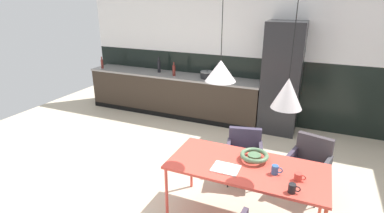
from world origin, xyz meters
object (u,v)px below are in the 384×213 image
at_px(armchair_corner_seat, 310,159).
at_px(bottle_spice_small, 174,70).
at_px(fruit_bowl, 254,156).
at_px(armchair_by_stool, 244,149).
at_px(mug_dark_espresso, 298,177).
at_px(mug_white_ceramic, 292,188).
at_px(bottle_wine_green, 159,66).
at_px(open_book, 226,168).
at_px(cooking_pot, 207,75).
at_px(mug_wide_latte, 275,170).
at_px(dining_table, 246,169).
at_px(pendant_lamp_over_table_near, 221,71).
at_px(pendant_lamp_over_table_far, 288,93).
at_px(bottle_vinegar_dark, 102,64).
at_px(refrigerator_column, 282,79).

xyz_separation_m(armchair_corner_seat, bottle_spice_small, (-2.88, 1.77, 0.53)).
relative_size(armchair_corner_seat, fruit_bowl, 2.40).
distance_m(armchair_by_stool, mug_dark_espresso, 1.24).
height_order(mug_white_ceramic, bottle_wine_green, bottle_wine_green).
height_order(armchair_corner_seat, open_book, armchair_corner_seat).
height_order(armchair_by_stool, cooking_pot, cooking_pot).
distance_m(mug_dark_espresso, mug_wide_latte, 0.24).
height_order(fruit_bowl, mug_wide_latte, mug_wide_latte).
distance_m(dining_table, armchair_corner_seat, 1.11).
xyz_separation_m(mug_wide_latte, bottle_wine_green, (-2.99, 2.85, 0.27)).
height_order(open_book, pendant_lamp_over_table_near, pendant_lamp_over_table_near).
xyz_separation_m(fruit_bowl, pendant_lamp_over_table_near, (-0.39, -0.13, 0.98)).
distance_m(dining_table, pendant_lamp_over_table_far, 1.01).
bearing_deg(bottle_wine_green, mug_wide_latte, -43.60).
bearing_deg(armchair_by_stool, bottle_vinegar_dark, -37.61).
relative_size(bottle_wine_green, bottle_vinegar_dark, 1.23).
xyz_separation_m(dining_table, bottle_spice_small, (-2.23, 2.66, 0.34)).
bearing_deg(fruit_bowl, dining_table, -107.64).
bearing_deg(mug_white_ceramic, fruit_bowl, 135.83).
relative_size(armchair_corner_seat, mug_white_ceramic, 6.75).
bearing_deg(fruit_bowl, bottle_spice_small, 132.29).
xyz_separation_m(refrigerator_column, open_book, (-0.16, -2.92, -0.31)).
distance_m(dining_table, bottle_spice_small, 3.48).
relative_size(armchair_corner_seat, bottle_vinegar_dark, 2.83).
bearing_deg(bottle_wine_green, refrigerator_column, -1.00).
bearing_deg(pendant_lamp_over_table_far, bottle_vinegar_dark, 149.06).
xyz_separation_m(bottle_wine_green, bottle_vinegar_dark, (-1.41, -0.20, -0.03)).
xyz_separation_m(armchair_corner_seat, mug_dark_espresso, (-0.10, -0.95, 0.28)).
distance_m(dining_table, bottle_wine_green, 3.90).
relative_size(refrigerator_column, bottle_spice_small, 7.15).
relative_size(fruit_bowl, mug_dark_espresso, 2.79).
distance_m(cooking_pot, bottle_vinegar_dark, 2.58).
bearing_deg(mug_wide_latte, cooking_pot, 123.17).
xyz_separation_m(fruit_bowl, bottle_vinegar_dark, (-4.13, 2.46, 0.23)).
xyz_separation_m(mug_white_ceramic, bottle_vinegar_dark, (-4.60, 2.91, 0.24)).
relative_size(mug_dark_espresso, bottle_spice_small, 0.40).
bearing_deg(bottle_vinegar_dark, mug_wide_latte, -31.05).
distance_m(fruit_bowl, bottle_spice_small, 3.40).
bearing_deg(pendant_lamp_over_table_near, bottle_vinegar_dark, 145.33).
height_order(armchair_corner_seat, fruit_bowl, fruit_bowl).
bearing_deg(mug_wide_latte, pendant_lamp_over_table_near, 174.81).
height_order(fruit_bowl, bottle_wine_green, bottle_wine_green).
bearing_deg(pendant_lamp_over_table_near, armchair_by_stool, 81.78).
bearing_deg(armchair_by_stool, dining_table, 91.59).
bearing_deg(bottle_wine_green, bottle_vinegar_dark, -171.87).
bearing_deg(bottle_vinegar_dark, armchair_by_stool, -24.42).
distance_m(mug_wide_latte, pendant_lamp_over_table_near, 1.19).
xyz_separation_m(armchair_corner_seat, mug_wide_latte, (-0.33, -0.92, 0.29)).
bearing_deg(armchair_by_stool, armchair_corner_seat, 168.91).
relative_size(mug_white_ceramic, pendant_lamp_over_table_far, 0.10).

